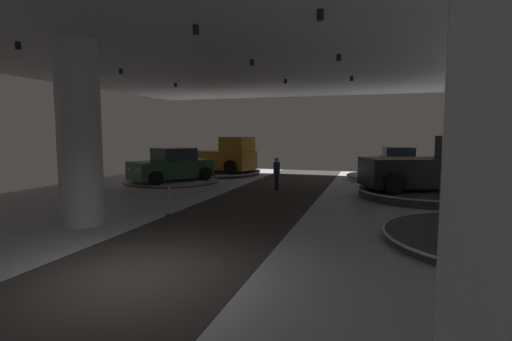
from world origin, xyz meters
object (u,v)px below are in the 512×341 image
at_px(display_platform_mid_right, 503,240).
at_px(display_car_mid_right, 505,206).
at_px(pickup_truck_deep_left, 220,157).
at_px(display_car_far_left, 172,166).
at_px(display_platform_deep_left, 216,172).
at_px(display_platform_far_left, 172,183).
at_px(visitor_walking_near, 277,172).
at_px(pickup_truck_far_right, 433,168).
at_px(display_platform_deep_right, 397,178).
at_px(display_car_deep_right, 398,163).
at_px(column_left, 79,134).
at_px(display_platform_far_right, 425,193).

xyz_separation_m(display_platform_mid_right, display_car_mid_right, (-0.01, -0.03, 0.86)).
bearing_deg(pickup_truck_deep_left, display_car_far_left, -90.83).
relative_size(display_platform_deep_left, display_platform_far_left, 1.25).
height_order(display_platform_mid_right, visitor_walking_near, visitor_walking_near).
height_order(pickup_truck_deep_left, pickup_truck_far_right, pickup_truck_far_right).
height_order(pickup_truck_deep_left, display_platform_deep_right, pickup_truck_deep_left).
bearing_deg(visitor_walking_near, pickup_truck_far_right, -1.32).
height_order(display_car_deep_right, display_platform_mid_right, display_car_deep_right).
bearing_deg(display_car_deep_right, display_platform_far_left, -150.94).
bearing_deg(display_platform_deep_left, display_platform_far_left, -88.03).
bearing_deg(column_left, display_car_mid_right, 6.37).
distance_m(display_car_deep_right, display_car_mid_right, 13.19).
bearing_deg(display_platform_deep_left, display_platform_deep_right, 0.84).
bearing_deg(display_platform_deep_right, display_car_deep_right, -83.94).
height_order(pickup_truck_far_right, visitor_walking_near, pickup_truck_far_right).
bearing_deg(pickup_truck_deep_left, display_platform_deep_left, 170.35).
bearing_deg(display_platform_far_left, column_left, -79.00).
height_order(display_platform_deep_right, visitor_walking_near, visitor_walking_near).
bearing_deg(display_platform_mid_right, pickup_truck_far_right, 95.33).
distance_m(display_platform_far_left, display_platform_far_right, 12.20).
relative_size(display_platform_far_left, display_platform_far_right, 0.86).
xyz_separation_m(display_platform_deep_right, display_car_mid_right, (1.76, -13.10, 0.84)).
bearing_deg(visitor_walking_near, column_left, -114.73).
relative_size(display_platform_far_left, display_car_deep_right, 1.12).
distance_m(pickup_truck_deep_left, display_platform_far_left, 6.22).
bearing_deg(pickup_truck_deep_left, display_car_mid_right, -44.62).
bearing_deg(visitor_walking_near, display_platform_mid_right, -43.40).
height_order(pickup_truck_far_right, display_car_deep_right, pickup_truck_far_right).
height_order(display_platform_far_left, visitor_walking_near, visitor_walking_near).
bearing_deg(display_platform_deep_right, display_platform_far_left, -150.82).
bearing_deg(pickup_truck_deep_left, display_platform_far_right, -25.92).
distance_m(display_car_far_left, visitor_walking_near, 5.52).
bearing_deg(display_platform_far_right, display_platform_deep_left, 154.45).
distance_m(pickup_truck_far_right, display_car_deep_right, 6.07).
distance_m(column_left, display_platform_far_left, 8.58).
bearing_deg(display_car_mid_right, pickup_truck_far_right, 95.22).
xyz_separation_m(display_car_far_left, display_platform_mid_right, (13.15, -6.74, -0.95)).
relative_size(column_left, display_platform_mid_right, 0.96).
height_order(display_car_far_left, display_platform_deep_right, display_car_far_left).
height_order(column_left, display_car_far_left, column_left).
xyz_separation_m(pickup_truck_far_right, display_car_mid_right, (0.65, -7.11, -0.31)).
bearing_deg(display_platform_deep_left, column_left, -82.89).
distance_m(display_platform_deep_right, display_car_deep_right, 0.88).
relative_size(pickup_truck_deep_left, visitor_walking_near, 3.51).
bearing_deg(display_car_far_left, display_platform_mid_right, -27.12).
bearing_deg(display_platform_deep_left, display_platform_far_right, -25.55).
distance_m(display_platform_mid_right, visitor_walking_near, 10.57).
bearing_deg(display_platform_deep_right, display_platform_far_right, -82.48).
relative_size(display_platform_far_right, display_platform_deep_right, 0.97).
bearing_deg(display_car_mid_right, visitor_walking_near, 136.44).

